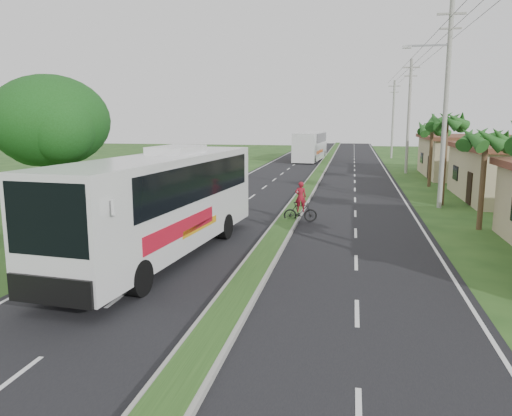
# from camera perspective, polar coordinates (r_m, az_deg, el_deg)

# --- Properties ---
(ground) EXTENTS (180.00, 180.00, 0.00)m
(ground) POSITION_cam_1_polar(r_m,az_deg,el_deg) (14.72, -2.55, -10.98)
(ground) COLOR #214419
(ground) RESTS_ON ground
(road_asphalt) EXTENTS (14.00, 160.00, 0.02)m
(road_asphalt) POSITION_cam_1_polar(r_m,az_deg,el_deg) (33.92, 5.33, 1.10)
(road_asphalt) COLOR black
(road_asphalt) RESTS_ON ground
(median_strip) EXTENTS (1.20, 160.00, 0.18)m
(median_strip) POSITION_cam_1_polar(r_m,az_deg,el_deg) (33.90, 5.33, 1.26)
(median_strip) COLOR gray
(median_strip) RESTS_ON ground
(lane_edge_left) EXTENTS (0.12, 160.00, 0.01)m
(lane_edge_left) POSITION_cam_1_polar(r_m,az_deg,el_deg) (35.19, -5.59, 1.41)
(lane_edge_left) COLOR silver
(lane_edge_left) RESTS_ON ground
(lane_edge_right) EXTENTS (0.12, 160.00, 0.01)m
(lane_edge_right) POSITION_cam_1_polar(r_m,az_deg,el_deg) (33.94, 16.66, 0.71)
(lane_edge_right) COLOR silver
(lane_edge_right) RESTS_ON ground
(shop_far) EXTENTS (8.60, 11.60, 3.82)m
(shop_far) POSITION_cam_1_polar(r_m,az_deg,el_deg) (50.62, 23.30, 5.48)
(shop_far) COLOR tan
(shop_far) RESTS_ON ground
(palm_verge_b) EXTENTS (2.40, 2.40, 5.05)m
(palm_verge_b) POSITION_cam_1_polar(r_m,az_deg,el_deg) (26.10, 24.80, 7.13)
(palm_verge_b) COLOR #473321
(palm_verge_b) RESTS_ON ground
(palm_verge_c) EXTENTS (2.40, 2.40, 5.85)m
(palm_verge_c) POSITION_cam_1_polar(r_m,az_deg,el_deg) (32.82, 20.98, 9.15)
(palm_verge_c) COLOR #473321
(palm_verge_c) RESTS_ON ground
(palm_verge_d) EXTENTS (2.40, 2.40, 5.25)m
(palm_verge_d) POSITION_cam_1_polar(r_m,az_deg,el_deg) (41.80, 19.50, 8.52)
(palm_verge_d) COLOR #473321
(palm_verge_d) RESTS_ON ground
(shade_tree) EXTENTS (6.30, 6.00, 7.54)m
(shade_tree) POSITION_cam_1_polar(r_m,az_deg,el_deg) (27.95, -22.64, 8.80)
(shade_tree) COLOR #473321
(shade_tree) RESTS_ON ground
(utility_pole_b) EXTENTS (3.20, 0.28, 12.00)m
(utility_pole_b) POSITION_cam_1_polar(r_m,az_deg,el_deg) (31.80, 20.83, 11.20)
(utility_pole_b) COLOR gray
(utility_pole_b) RESTS_ON ground
(utility_pole_c) EXTENTS (1.60, 0.28, 11.00)m
(utility_pole_c) POSITION_cam_1_polar(r_m,az_deg,el_deg) (51.62, 17.06, 10.09)
(utility_pole_c) COLOR gray
(utility_pole_c) RESTS_ON ground
(utility_pole_d) EXTENTS (1.60, 0.28, 10.50)m
(utility_pole_d) POSITION_cam_1_polar(r_m,az_deg,el_deg) (71.54, 15.39, 9.85)
(utility_pole_d) COLOR gray
(utility_pole_d) RESTS_ON ground
(coach_bus_main) EXTENTS (3.94, 13.32, 4.24)m
(coach_bus_main) POSITION_cam_1_polar(r_m,az_deg,el_deg) (19.38, -10.47, 1.15)
(coach_bus_main) COLOR silver
(coach_bus_main) RESTS_ON ground
(coach_bus_far) EXTENTS (3.50, 12.63, 3.64)m
(coach_bus_far) POSITION_cam_1_polar(r_m,az_deg,el_deg) (65.59, 6.26, 7.22)
(coach_bus_far) COLOR silver
(coach_bus_far) RESTS_ON ground
(motorcyclist) EXTENTS (1.79, 0.75, 2.13)m
(motorcyclist) POSITION_cam_1_polar(r_m,az_deg,el_deg) (26.01, 5.10, 0.01)
(motorcyclist) COLOR black
(motorcyclist) RESTS_ON ground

